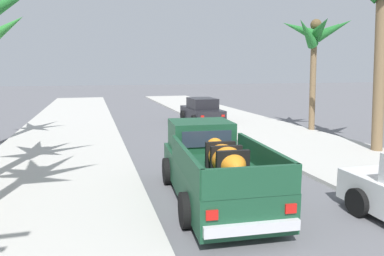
# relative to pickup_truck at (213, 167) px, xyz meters

# --- Properties ---
(sidewalk_left) EXTENTS (5.09, 60.00, 0.12)m
(sidewalk_left) POSITION_rel_pickup_truck_xyz_m (-4.18, 4.75, -0.75)
(sidewalk_left) COLOR beige
(sidewalk_left) RESTS_ON ground
(sidewalk_right) EXTENTS (5.09, 60.00, 0.12)m
(sidewalk_right) POSITION_rel_pickup_truck_xyz_m (5.96, 4.75, -0.75)
(sidewalk_right) COLOR beige
(sidewalk_right) RESTS_ON ground
(curb_left) EXTENTS (0.16, 60.00, 0.10)m
(curb_left) POSITION_rel_pickup_truck_xyz_m (-3.04, 4.75, -0.76)
(curb_left) COLOR silver
(curb_left) RESTS_ON ground
(curb_right) EXTENTS (0.16, 60.00, 0.10)m
(curb_right) POSITION_rel_pickup_truck_xyz_m (4.82, 4.75, -0.76)
(curb_right) COLOR silver
(curb_right) RESTS_ON ground
(pickup_truck) EXTENTS (2.50, 5.34, 1.80)m
(pickup_truck) POSITION_rel_pickup_truck_xyz_m (0.00, 0.00, 0.00)
(pickup_truck) COLOR #19472D
(pickup_truck) RESTS_ON ground
(car_left_near) EXTENTS (2.04, 4.27, 1.54)m
(car_left_near) POSITION_rel_pickup_truck_xyz_m (3.78, 12.89, -0.10)
(car_left_near) COLOR black
(car_left_near) RESTS_ON ground
(palm_tree_right_back) EXTENTS (3.31, 3.45, 5.96)m
(palm_tree_right_back) POSITION_rel_pickup_truck_xyz_m (8.35, 8.00, 4.22)
(palm_tree_right_back) COLOR brown
(palm_tree_right_back) RESTS_ON ground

